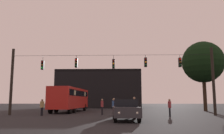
% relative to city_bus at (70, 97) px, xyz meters
% --- Properties ---
extents(ground_plane, '(168.00, 168.00, 0.00)m').
position_rel_city_bus_xyz_m(ground_plane, '(5.53, 1.67, -1.87)').
color(ground_plane, black).
rests_on(ground_plane, ground).
extents(overhead_signal_span, '(20.74, 0.44, 6.80)m').
position_rel_city_bus_xyz_m(overhead_signal_span, '(5.54, -6.70, 2.14)').
color(overhead_signal_span, black).
rests_on(overhead_signal_span, ground).
extents(city_bus, '(3.03, 11.11, 3.00)m').
position_rel_city_bus_xyz_m(city_bus, '(0.00, 0.00, 0.00)').
color(city_bus, '#B21E19').
rests_on(city_bus, ground).
extents(car_near_right, '(2.03, 4.41, 1.52)m').
position_rel_city_bus_xyz_m(car_near_right, '(6.84, -13.09, -1.07)').
color(car_near_right, '#2D2D33').
rests_on(car_near_right, ground).
extents(pedestrian_crossing_left, '(0.31, 0.40, 1.65)m').
position_rel_city_bus_xyz_m(pedestrian_crossing_left, '(5.85, -8.34, -0.94)').
color(pedestrian_crossing_left, black).
rests_on(pedestrian_crossing_left, ground).
extents(pedestrian_crossing_center, '(0.35, 0.42, 1.59)m').
position_rel_city_bus_xyz_m(pedestrian_crossing_center, '(10.94, -8.64, -0.97)').
color(pedestrian_crossing_center, black).
rests_on(pedestrian_crossing_center, ground).
extents(pedestrian_crossing_right, '(0.24, 0.36, 1.62)m').
position_rel_city_bus_xyz_m(pedestrian_crossing_right, '(4.60, -6.06, -0.95)').
color(pedestrian_crossing_right, black).
rests_on(pedestrian_crossing_right, ground).
extents(pedestrian_near_bus, '(0.32, 0.41, 1.59)m').
position_rel_city_bus_xyz_m(pedestrian_near_bus, '(-1.06, -7.79, -0.98)').
color(pedestrian_near_bus, black).
rests_on(pedestrian_near_bus, ground).
extents(pedestrian_trailing, '(0.29, 0.39, 1.79)m').
position_rel_city_bus_xyz_m(pedestrian_trailing, '(7.79, -7.78, -0.85)').
color(pedestrian_trailing, black).
rests_on(pedestrian_trailing, ground).
extents(corner_building, '(16.76, 10.84, 7.52)m').
position_rel_city_bus_xyz_m(corner_building, '(2.11, 19.79, 1.89)').
color(corner_building, black).
rests_on(corner_building, ground).
extents(tree_left_silhouette, '(5.86, 5.86, 9.81)m').
position_rel_city_bus_xyz_m(tree_left_silhouette, '(18.26, 3.02, 4.99)').
color(tree_left_silhouette, '#2D2116').
rests_on(tree_left_silhouette, ground).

